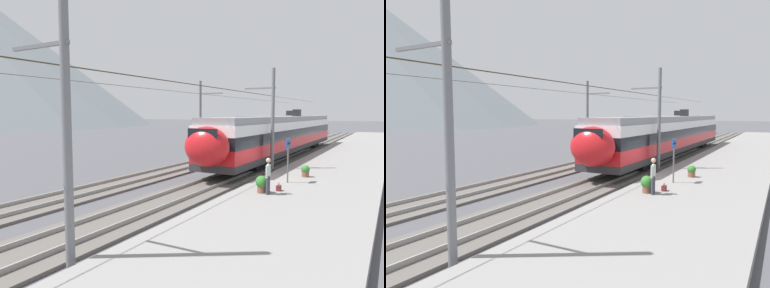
# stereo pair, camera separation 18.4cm
# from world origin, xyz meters

# --- Properties ---
(ground_plane) EXTENTS (400.00, 400.00, 0.00)m
(ground_plane) POSITION_xyz_m (0.00, 0.00, 0.00)
(ground_plane) COLOR #4C4C51
(platform_slab) EXTENTS (120.00, 6.29, 0.38)m
(platform_slab) POSITION_xyz_m (0.00, -3.98, 0.19)
(platform_slab) COLOR gray
(platform_slab) RESTS_ON ground
(track_near) EXTENTS (120.00, 3.00, 0.28)m
(track_near) POSITION_xyz_m (0.00, 1.48, 0.07)
(track_near) COLOR #5B5651
(track_near) RESTS_ON ground
(track_far) EXTENTS (120.00, 3.00, 0.28)m
(track_far) POSITION_xyz_m (0.00, 6.08, 0.07)
(track_far) COLOR #5B5651
(track_far) RESTS_ON ground
(train_near_platform) EXTENTS (32.22, 2.95, 4.27)m
(train_near_platform) POSITION_xyz_m (12.81, 1.48, 2.23)
(train_near_platform) COLOR #2D2D30
(train_near_platform) RESTS_ON track_near
(train_far_track) EXTENTS (27.87, 3.00, 4.27)m
(train_far_track) POSITION_xyz_m (28.23, 6.08, 2.23)
(train_far_track) COLOR #2D2D30
(train_far_track) RESTS_ON track_far
(catenary_mast_west) EXTENTS (45.99, 2.15, 8.27)m
(catenary_mast_west) POSITION_xyz_m (-13.73, -0.24, 4.28)
(catenary_mast_west) COLOR slate
(catenary_mast_west) RESTS_ON ground
(catenary_mast_mid) EXTENTS (45.99, 2.15, 7.13)m
(catenary_mast_mid) POSITION_xyz_m (3.53, -0.23, 3.79)
(catenary_mast_mid) COLOR slate
(catenary_mast_mid) RESTS_ON ground
(catenary_mast_far_side) EXTENTS (45.99, 2.39, 7.10)m
(catenary_mast_far_side) POSITION_xyz_m (9.08, 8.00, 3.80)
(catenary_mast_far_side) COLOR slate
(catenary_mast_far_side) RESTS_ON ground
(platform_sign) EXTENTS (0.70, 0.08, 2.37)m
(platform_sign) POSITION_xyz_m (-0.93, -2.62, 2.12)
(platform_sign) COLOR #59595B
(platform_sign) RESTS_ON platform_slab
(passenger_walking) EXTENTS (0.53, 0.22, 1.69)m
(passenger_walking) POSITION_xyz_m (-4.18, -2.57, 1.32)
(passenger_walking) COLOR #383842
(passenger_walking) RESTS_ON platform_slab
(handbag_beside_passenger) EXTENTS (0.32, 0.18, 0.39)m
(handbag_beside_passenger) POSITION_xyz_m (-3.18, -2.79, 0.52)
(handbag_beside_passenger) COLOR maroon
(handbag_beside_passenger) RESTS_ON platform_slab
(potted_plant_platform_edge) EXTENTS (0.49, 0.49, 0.70)m
(potted_plant_platform_edge) POSITION_xyz_m (1.33, -3.07, 0.76)
(potted_plant_platform_edge) COLOR brown
(potted_plant_platform_edge) RESTS_ON platform_slab
(potted_plant_by_shelter) EXTENTS (0.60, 0.60, 0.82)m
(potted_plant_by_shelter) POSITION_xyz_m (-4.01, -2.22, 0.84)
(potted_plant_by_shelter) COLOR brown
(potted_plant_by_shelter) RESTS_ON platform_slab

